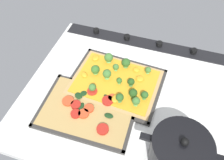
% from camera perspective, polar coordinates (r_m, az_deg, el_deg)
% --- Properties ---
extents(ground_plane, '(0.78, 0.70, 0.03)m').
position_cam_1_polar(ground_plane, '(0.94, 2.98, -3.98)').
color(ground_plane, silver).
extents(stove_control_panel, '(0.75, 0.07, 0.03)m').
position_cam_1_polar(stove_control_panel, '(1.13, 7.44, 9.04)').
color(stove_control_panel, black).
rests_on(stove_control_panel, ground_plane).
extents(baking_tray_front, '(0.38, 0.30, 0.01)m').
position_cam_1_polar(baking_tray_front, '(0.95, 0.84, -0.80)').
color(baking_tray_front, '#33302D').
rests_on(baking_tray_front, ground_plane).
extents(broccoli_pizza, '(0.35, 0.27, 0.06)m').
position_cam_1_polar(broccoli_pizza, '(0.94, 1.00, -0.12)').
color(broccoli_pizza, tan).
rests_on(broccoli_pizza, baking_tray_front).
extents(baking_tray_back, '(0.35, 0.26, 0.01)m').
position_cam_1_polar(baking_tray_back, '(0.88, -5.87, -7.31)').
color(baking_tray_back, '#33302D').
rests_on(baking_tray_back, ground_plane).
extents(veggie_pizza_back, '(0.33, 0.23, 0.02)m').
position_cam_1_polar(veggie_pizza_back, '(0.88, -5.81, -6.93)').
color(veggie_pizza_back, tan).
rests_on(veggie_pizza_back, baking_tray_back).
extents(cooking_pot, '(0.25, 0.18, 0.14)m').
position_cam_1_polar(cooking_pot, '(0.77, 16.00, -16.31)').
color(cooking_pot, black).
rests_on(cooking_pot, ground_plane).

